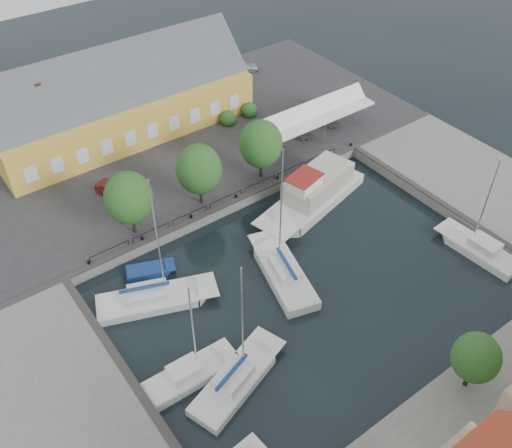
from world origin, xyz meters
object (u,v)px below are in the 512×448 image
(warehouse, at_px, (114,103))
(east_boat_c, at_px, (479,251))
(west_boat_a, at_px, (154,300))
(launch_nw, at_px, (150,271))
(trawler, at_px, (313,195))
(west_boat_d, at_px, (237,381))
(car_red, at_px, (117,191))
(west_boat_c, at_px, (189,376))
(car_silver, at_px, (242,67))
(center_sailboat, at_px, (283,274))
(tent_canopy, at_px, (314,115))

(warehouse, distance_m, east_boat_c, 39.83)
(west_boat_a, height_order, launch_nw, west_boat_a)
(trawler, relative_size, west_boat_d, 1.19)
(car_red, bearing_deg, warehouse, 39.56)
(warehouse, distance_m, west_boat_c, 33.44)
(car_silver, bearing_deg, launch_nw, 152.10)
(center_sailboat, distance_m, trawler, 10.42)
(warehouse, height_order, east_boat_c, warehouse)
(tent_canopy, bearing_deg, center_sailboat, -137.39)
(car_red, distance_m, launch_nw, 10.13)
(center_sailboat, bearing_deg, west_boat_c, -161.72)
(warehouse, height_order, center_sailboat, center_sailboat)
(center_sailboat, xyz_separation_m, launch_nw, (-8.80, 7.15, -0.27))
(car_silver, bearing_deg, west_boat_c, 160.05)
(trawler, height_order, west_boat_a, west_boat_a)
(trawler, bearing_deg, warehouse, 114.51)
(tent_canopy, xyz_separation_m, car_red, (-22.00, 3.02, -1.97))
(car_red, distance_m, west_boat_c, 21.35)
(center_sailboat, height_order, trawler, center_sailboat)
(west_boat_a, height_order, west_boat_d, west_boat_a)
(center_sailboat, relative_size, west_boat_c, 1.33)
(car_silver, relative_size, launch_nw, 0.92)
(east_boat_c, bearing_deg, car_silver, 86.91)
(tent_canopy, height_order, east_boat_c, east_boat_c)
(west_boat_c, bearing_deg, car_silver, 49.94)
(west_boat_d, bearing_deg, warehouse, 77.36)
(tent_canopy, bearing_deg, west_boat_c, -146.39)
(tent_canopy, xyz_separation_m, west_boat_a, (-25.27, -10.00, -3.41))
(car_silver, xyz_separation_m, west_boat_a, (-27.92, -27.16, -1.43))
(center_sailboat, relative_size, trawler, 0.94)
(warehouse, bearing_deg, car_silver, 9.73)
(car_silver, height_order, west_boat_c, west_boat_c)
(warehouse, xyz_separation_m, west_boat_d, (-7.61, -33.92, -4.16))
(car_silver, height_order, east_boat_c, east_boat_c)
(trawler, distance_m, west_boat_a, 18.72)
(car_silver, bearing_deg, car_red, 139.94)
(center_sailboat, height_order, east_boat_c, center_sailboat)
(warehouse, height_order, car_silver, warehouse)
(center_sailboat, relative_size, east_boat_c, 1.27)
(car_silver, distance_m, launch_nw, 35.82)
(tent_canopy, relative_size, center_sailboat, 1.08)
(car_red, bearing_deg, west_boat_d, -119.40)
(warehouse, bearing_deg, trawler, -65.49)
(warehouse, relative_size, west_boat_a, 2.23)
(tent_canopy, bearing_deg, west_boat_a, -158.41)
(car_red, height_order, trawler, trawler)
(tent_canopy, height_order, car_silver, tent_canopy)
(center_sailboat, distance_m, launch_nw, 11.34)
(warehouse, relative_size, west_boat_d, 2.47)
(tent_canopy, relative_size, launch_nw, 3.15)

